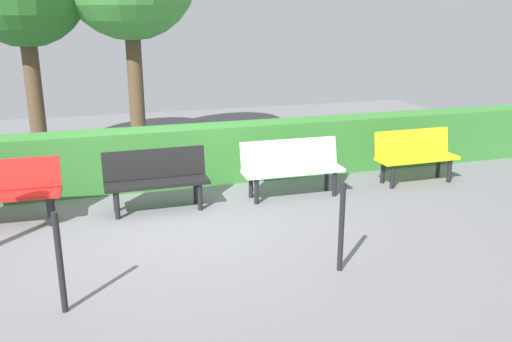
{
  "coord_description": "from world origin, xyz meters",
  "views": [
    {
      "loc": [
        0.96,
        6.69,
        2.7
      ],
      "look_at": [
        -1.22,
        -0.29,
        0.55
      ],
      "focal_mm": 37.6,
      "sensor_mm": 36.0,
      "label": 1
    }
  ],
  "objects_px": {
    "bench_yellow": "(415,154)",
    "bench_red": "(3,190)",
    "bench_black": "(156,177)",
    "bench_white": "(292,165)"
  },
  "relations": [
    {
      "from": "bench_yellow",
      "to": "bench_red",
      "type": "relative_size",
      "value": 0.95
    },
    {
      "from": "bench_black",
      "to": "bench_red",
      "type": "distance_m",
      "value": 1.99
    },
    {
      "from": "bench_black",
      "to": "bench_white",
      "type": "bearing_deg",
      "value": 179.51
    },
    {
      "from": "bench_white",
      "to": "bench_black",
      "type": "distance_m",
      "value": 2.05
    },
    {
      "from": "bench_yellow",
      "to": "bench_white",
      "type": "distance_m",
      "value": 2.21
    },
    {
      "from": "bench_red",
      "to": "bench_yellow",
      "type": "bearing_deg",
      "value": -177.37
    },
    {
      "from": "bench_white",
      "to": "bench_red",
      "type": "distance_m",
      "value": 4.04
    },
    {
      "from": "bench_white",
      "to": "bench_black",
      "type": "xyz_separation_m",
      "value": [
        2.05,
        0.0,
        -0.0
      ]
    },
    {
      "from": "bench_black",
      "to": "bench_red",
      "type": "xyz_separation_m",
      "value": [
        1.99,
        -0.04,
        -0.0
      ]
    },
    {
      "from": "bench_yellow",
      "to": "bench_black",
      "type": "height_order",
      "value": "same"
    }
  ]
}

